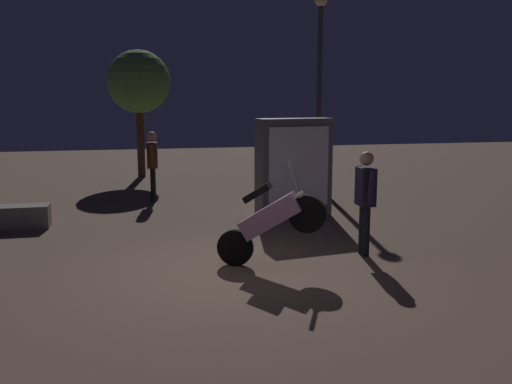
# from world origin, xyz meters

# --- Properties ---
(ground_plane) EXTENTS (40.00, 40.00, 0.00)m
(ground_plane) POSITION_xyz_m (0.00, 0.00, 0.00)
(ground_plane) COLOR brown
(motorcycle_pink_foreground) EXTENTS (1.53, 0.83, 1.63)m
(motorcycle_pink_foreground) POSITION_xyz_m (0.55, 0.08, 0.74)
(motorcycle_pink_foreground) COLOR black
(motorcycle_pink_foreground) RESTS_ON ground_plane
(motorcycle_blue_parked_left) EXTENTS (0.46, 1.65, 1.11)m
(motorcycle_blue_parked_left) POSITION_xyz_m (2.48, 6.03, 0.44)
(motorcycle_blue_parked_left) COLOR black
(motorcycle_blue_parked_left) RESTS_ON ground_plane
(person_rider_beside) EXTENTS (0.27, 0.67, 1.71)m
(person_rider_beside) POSITION_xyz_m (-0.93, 6.00, 1.03)
(person_rider_beside) COLOR black
(person_rider_beside) RESTS_ON ground_plane
(person_bystander_far) EXTENTS (0.25, 0.67, 1.70)m
(person_bystander_far) POSITION_xyz_m (2.23, 0.45, 1.01)
(person_bystander_far) COLOR black
(person_bystander_far) RESTS_ON ground_plane
(streetlamp_near) EXTENTS (0.36, 0.36, 5.29)m
(streetlamp_near) POSITION_xyz_m (3.70, 7.19, 3.34)
(streetlamp_near) COLOR #38383D
(streetlamp_near) RESTS_ON ground_plane
(tree_left_bg) EXTENTS (1.96, 1.96, 3.98)m
(tree_left_bg) POSITION_xyz_m (-1.12, 10.42, 2.97)
(tree_left_bg) COLOR #4C331E
(tree_left_bg) RESTS_ON ground_plane
(kiosk_billboard) EXTENTS (1.65, 0.74, 2.10)m
(kiosk_billboard) POSITION_xyz_m (1.95, 3.61, 1.05)
(kiosk_billboard) COLOR #595960
(kiosk_billboard) RESTS_ON ground_plane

